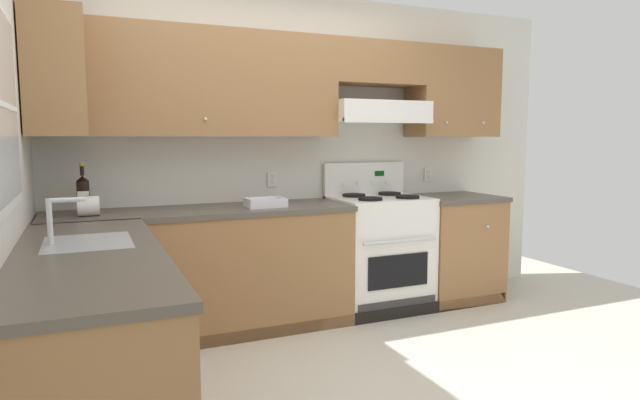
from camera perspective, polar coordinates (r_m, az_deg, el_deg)
ground_plane at (r=3.21m, az=2.04°, el=-19.57°), size 7.04×7.04×0.00m
wall_back at (r=4.44m, az=-1.79°, el=7.40°), size 4.68×0.57×2.55m
wall_left at (r=2.85m, az=-30.52°, el=4.23°), size 0.47×4.00×2.55m
counter_back_run at (r=4.17m, az=-4.50°, el=-6.80°), size 3.60×0.65×0.91m
counter_left_run at (r=2.77m, az=-22.60°, el=-14.12°), size 0.63×1.91×1.13m
stove at (r=4.54m, az=6.24°, el=-5.37°), size 0.76×0.62×1.20m
wine_bottle at (r=3.96m, az=-23.54°, el=0.65°), size 0.08×0.08×0.34m
bowl at (r=4.00m, az=-5.74°, el=-0.39°), size 0.28×0.21×0.07m
paper_towel_roll at (r=3.81m, az=-23.08°, el=-0.59°), size 0.14×0.13×0.13m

